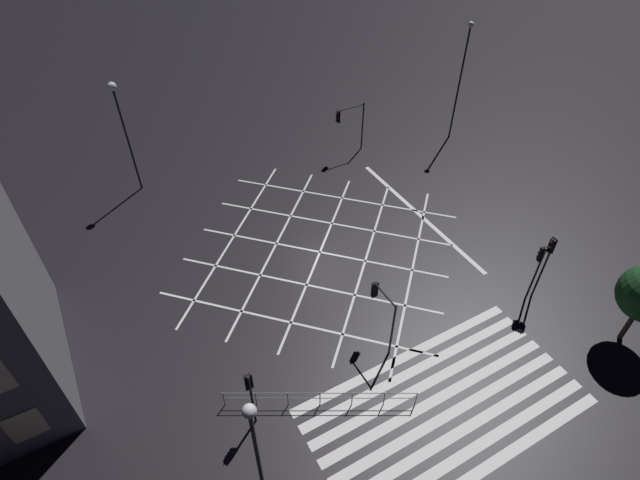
{
  "coord_description": "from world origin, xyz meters",
  "views": [
    {
      "loc": [
        -11.11,
        -19.91,
        21.66
      ],
      "look_at": [
        0.0,
        0.0,
        1.03
      ],
      "focal_mm": 28.0,
      "sensor_mm": 36.0,
      "label": 1
    }
  ],
  "objects_px": {
    "street_lamp_west": "(462,69)",
    "traffic_light_se_cross": "(538,263)",
    "street_lamp_far": "(120,114)",
    "traffic_light_sw_cross": "(250,389)",
    "traffic_light_median_south": "(382,305)",
    "street_lamp_east": "(258,456)",
    "traffic_light_ne_main": "(349,119)",
    "traffic_light_se_main": "(547,257)"
  },
  "relations": [
    {
      "from": "street_lamp_west",
      "to": "traffic_light_sw_cross",
      "type": "bearing_deg",
      "value": -147.83
    },
    {
      "from": "traffic_light_median_south",
      "to": "street_lamp_west",
      "type": "height_order",
      "value": "street_lamp_west"
    },
    {
      "from": "traffic_light_se_cross",
      "to": "street_lamp_far",
      "type": "bearing_deg",
      "value": 37.48
    },
    {
      "from": "traffic_light_median_south",
      "to": "street_lamp_east",
      "type": "distance_m",
      "value": 10.6
    },
    {
      "from": "traffic_light_se_cross",
      "to": "traffic_light_sw_cross",
      "type": "height_order",
      "value": "traffic_light_se_cross"
    },
    {
      "from": "traffic_light_se_cross",
      "to": "traffic_light_ne_main",
      "type": "xyz_separation_m",
      "value": [
        -0.72,
        18.14,
        0.1
      ]
    },
    {
      "from": "street_lamp_east",
      "to": "street_lamp_far",
      "type": "height_order",
      "value": "street_lamp_east"
    },
    {
      "from": "traffic_light_sw_cross",
      "to": "traffic_light_se_main",
      "type": "xyz_separation_m",
      "value": [
        16.87,
        -0.8,
        0.61
      ]
    },
    {
      "from": "traffic_light_sw_cross",
      "to": "traffic_light_se_main",
      "type": "height_order",
      "value": "traffic_light_se_main"
    },
    {
      "from": "street_lamp_far",
      "to": "traffic_light_median_south",
      "type": "bearing_deg",
      "value": -69.19
    },
    {
      "from": "street_lamp_west",
      "to": "street_lamp_far",
      "type": "relative_size",
      "value": 1.15
    },
    {
      "from": "traffic_light_ne_main",
      "to": "street_lamp_far",
      "type": "relative_size",
      "value": 0.5
    },
    {
      "from": "traffic_light_ne_main",
      "to": "street_lamp_east",
      "type": "distance_m",
      "value": 27.64
    },
    {
      "from": "traffic_light_ne_main",
      "to": "street_lamp_east",
      "type": "xyz_separation_m",
      "value": [
        -16.94,
        -21.67,
        2.72
      ]
    },
    {
      "from": "traffic_light_se_cross",
      "to": "traffic_light_ne_main",
      "type": "distance_m",
      "value": 18.16
    },
    {
      "from": "traffic_light_ne_main",
      "to": "traffic_light_sw_cross",
      "type": "relative_size",
      "value": 1.11
    },
    {
      "from": "traffic_light_ne_main",
      "to": "street_lamp_east",
      "type": "relative_size",
      "value": 0.46
    },
    {
      "from": "street_lamp_east",
      "to": "traffic_light_ne_main",
      "type": "bearing_deg",
      "value": 51.98
    },
    {
      "from": "traffic_light_se_cross",
      "to": "street_lamp_west",
      "type": "xyz_separation_m",
      "value": [
        7.99,
        16.08,
        3.04
      ]
    },
    {
      "from": "traffic_light_se_cross",
      "to": "street_lamp_west",
      "type": "relative_size",
      "value": 0.43
    },
    {
      "from": "street_lamp_east",
      "to": "street_lamp_west",
      "type": "height_order",
      "value": "street_lamp_west"
    },
    {
      "from": "traffic_light_sw_cross",
      "to": "street_lamp_far",
      "type": "distance_m",
      "value": 20.94
    },
    {
      "from": "traffic_light_se_cross",
      "to": "traffic_light_median_south",
      "type": "xyz_separation_m",
      "value": [
        -8.92,
        1.72,
        -0.09
      ]
    },
    {
      "from": "traffic_light_ne_main",
      "to": "traffic_light_sw_cross",
      "type": "distance_m",
      "value": 23.47
    },
    {
      "from": "traffic_light_sw_cross",
      "to": "street_lamp_east",
      "type": "relative_size",
      "value": 0.41
    },
    {
      "from": "traffic_light_sw_cross",
      "to": "street_lamp_far",
      "type": "relative_size",
      "value": 0.45
    },
    {
      "from": "traffic_light_se_main",
      "to": "street_lamp_far",
      "type": "height_order",
      "value": "street_lamp_far"
    },
    {
      "from": "traffic_light_sw_cross",
      "to": "street_lamp_east",
      "type": "height_order",
      "value": "street_lamp_east"
    },
    {
      "from": "street_lamp_east",
      "to": "street_lamp_far",
      "type": "bearing_deg",
      "value": 87.09
    },
    {
      "from": "traffic_light_se_cross",
      "to": "street_lamp_far",
      "type": "relative_size",
      "value": 0.49
    },
    {
      "from": "traffic_light_ne_main",
      "to": "traffic_light_se_main",
      "type": "distance_m",
      "value": 18.26
    },
    {
      "from": "street_lamp_west",
      "to": "traffic_light_se_cross",
      "type": "bearing_deg",
      "value": -116.43
    },
    {
      "from": "traffic_light_ne_main",
      "to": "street_lamp_far",
      "type": "bearing_deg",
      "value": -11.67
    },
    {
      "from": "traffic_light_sw_cross",
      "to": "traffic_light_se_main",
      "type": "distance_m",
      "value": 16.9
    },
    {
      "from": "traffic_light_se_cross",
      "to": "traffic_light_sw_cross",
      "type": "relative_size",
      "value": 1.11
    },
    {
      "from": "traffic_light_median_south",
      "to": "traffic_light_se_main",
      "type": "relative_size",
      "value": 0.84
    },
    {
      "from": "traffic_light_se_cross",
      "to": "street_lamp_east",
      "type": "bearing_deg",
      "value": 101.28
    },
    {
      "from": "traffic_light_se_cross",
      "to": "street_lamp_far",
      "type": "height_order",
      "value": "street_lamp_far"
    },
    {
      "from": "traffic_light_median_south",
      "to": "street_lamp_west",
      "type": "xyz_separation_m",
      "value": [
        16.91,
        14.37,
        3.13
      ]
    },
    {
      "from": "traffic_light_se_cross",
      "to": "traffic_light_sw_cross",
      "type": "bearing_deg",
      "value": 87.5
    },
    {
      "from": "traffic_light_median_south",
      "to": "traffic_light_se_cross",
      "type": "bearing_deg",
      "value": -100.89
    },
    {
      "from": "traffic_light_se_main",
      "to": "street_lamp_east",
      "type": "height_order",
      "value": "street_lamp_east"
    }
  ]
}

